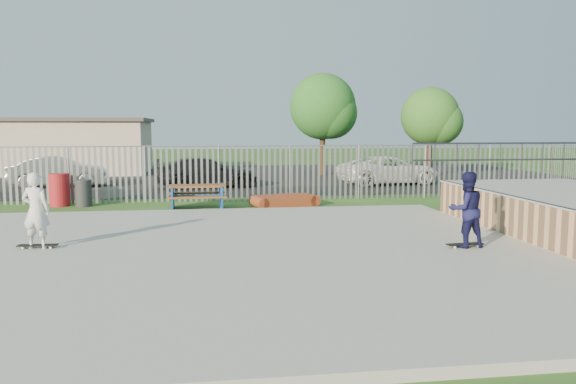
{
  "coord_description": "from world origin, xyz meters",
  "views": [
    {
      "loc": [
        0.64,
        -11.35,
        2.64
      ],
      "look_at": [
        2.53,
        2.0,
        1.1
      ],
      "focal_mm": 35.0,
      "sensor_mm": 36.0,
      "label": 1
    }
  ],
  "objects": [
    {
      "name": "ground",
      "position": [
        0.0,
        0.0,
        0.0
      ],
      "size": [
        120.0,
        120.0,
        0.0
      ],
      "primitive_type": "plane",
      "color": "#28541D",
      "rests_on": "ground"
    },
    {
      "name": "concrete_slab",
      "position": [
        0.0,
        0.0,
        0.07
      ],
      "size": [
        15.0,
        12.0,
        0.15
      ],
      "primitive_type": "cube",
      "color": "#9E9E99",
      "rests_on": "ground"
    },
    {
      "name": "quarter_pipe",
      "position": [
        9.5,
        1.04,
        0.56
      ],
      "size": [
        5.5,
        7.05,
        2.19
      ],
      "color": "tan",
      "rests_on": "ground"
    },
    {
      "name": "fence",
      "position": [
        1.0,
        4.59,
        1.0
      ],
      "size": [
        26.04,
        16.02,
        2.0
      ],
      "color": "gray",
      "rests_on": "ground"
    },
    {
      "name": "picnic_table",
      "position": [
        0.24,
        7.12,
        0.4
      ],
      "size": [
        1.92,
        1.6,
        0.79
      ],
      "rotation": [
        0.0,
        0.0,
        0.03
      ],
      "color": "brown",
      "rests_on": "ground"
    },
    {
      "name": "funbox",
      "position": [
        3.18,
        7.31,
        0.19
      ],
      "size": [
        2.07,
        1.44,
        0.38
      ],
      "rotation": [
        0.0,
        0.0,
        0.29
      ],
      "color": "maroon",
      "rests_on": "ground"
    },
    {
      "name": "trash_bin_red",
      "position": [
        -4.39,
        8.45,
        0.55
      ],
      "size": [
        0.67,
        0.67,
        1.11
      ],
      "primitive_type": "cylinder",
      "color": "maroon",
      "rests_on": "ground"
    },
    {
      "name": "trash_bin_grey",
      "position": [
        -3.57,
        8.25,
        0.45
      ],
      "size": [
        0.54,
        0.54,
        0.9
      ],
      "primitive_type": "cylinder",
      "color": "#29292C",
      "rests_on": "ground"
    },
    {
      "name": "parking_lot",
      "position": [
        0.0,
        19.0,
        0.01
      ],
      "size": [
        40.0,
        18.0,
        0.02
      ],
      "primitive_type": "cube",
      "color": "black",
      "rests_on": "ground"
    },
    {
      "name": "car_silver",
      "position": [
        -5.98,
        14.74,
        0.71
      ],
      "size": [
        4.31,
        1.97,
        1.37
      ],
      "primitive_type": "imported",
      "rotation": [
        0.0,
        0.0,
        1.7
      ],
      "color": "#B5B6BA",
      "rests_on": "parking_lot"
    },
    {
      "name": "car_dark",
      "position": [
        0.54,
        13.76,
        0.67
      ],
      "size": [
        4.68,
        2.38,
        1.3
      ],
      "primitive_type": "imported",
      "rotation": [
        0.0,
        0.0,
        1.7
      ],
      "color": "black",
      "rests_on": "parking_lot"
    },
    {
      "name": "car_white",
      "position": [
        8.98,
        13.87,
        0.68
      ],
      "size": [
        5.04,
        2.93,
        1.32
      ],
      "primitive_type": "imported",
      "rotation": [
        0.0,
        0.0,
        1.73
      ],
      "color": "white",
      "rests_on": "parking_lot"
    },
    {
      "name": "building",
      "position": [
        -8.0,
        23.0,
        1.61
      ],
      "size": [
        10.4,
        6.4,
        3.2
      ],
      "color": "beige",
      "rests_on": "ground"
    },
    {
      "name": "tree_mid",
      "position": [
        6.96,
        19.54,
        3.81
      ],
      "size": [
        3.67,
        3.67,
        5.66
      ],
      "color": "#422C1A",
      "rests_on": "ground"
    },
    {
      "name": "tree_right",
      "position": [
        12.6,
        18.0,
        3.26
      ],
      "size": [
        3.14,
        3.14,
        4.85
      ],
      "color": "#43251B",
      "rests_on": "ground"
    },
    {
      "name": "skateboard_a",
      "position": [
        5.95,
        -0.4,
        0.19
      ],
      "size": [
        0.82,
        0.28,
        0.08
      ],
      "rotation": [
        0.0,
        0.0,
        0.1
      ],
      "color": "black",
      "rests_on": "concrete_slab"
    },
    {
      "name": "skateboard_b",
      "position": [
        -2.92,
        0.74,
        0.19
      ],
      "size": [
        0.81,
        0.23,
        0.08
      ],
      "rotation": [
        0.0,
        0.0,
        -0.04
      ],
      "color": "black",
      "rests_on": "concrete_slab"
    },
    {
      "name": "skater_navy",
      "position": [
        5.95,
        -0.4,
        0.95
      ],
      "size": [
        0.83,
        0.68,
        1.59
      ],
      "primitive_type": "imported",
      "rotation": [
        0.0,
        0.0,
        3.24
      ],
      "color": "#13133B",
      "rests_on": "concrete_slab"
    },
    {
      "name": "skater_white",
      "position": [
        -2.92,
        0.74,
        0.95
      ],
      "size": [
        0.65,
        0.5,
        1.59
      ],
      "primitive_type": "imported",
      "rotation": [
        0.0,
        0.0,
        2.93
      ],
      "color": "silver",
      "rests_on": "concrete_slab"
    }
  ]
}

